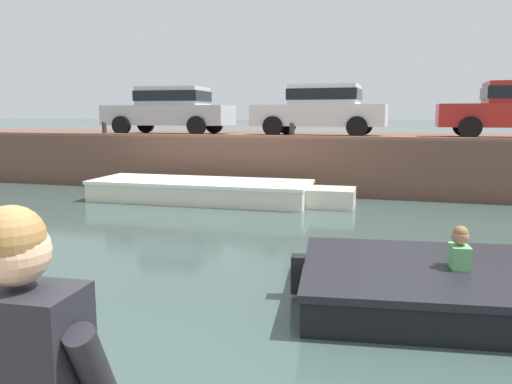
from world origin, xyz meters
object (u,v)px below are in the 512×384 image
mooring_bollard_west (104,128)px  car_leftmost_silver (171,108)px  car_left_inner_white (322,108)px  boat_moored_west_cream (211,191)px  mooring_bollard_mid (292,129)px

mooring_bollard_west → car_leftmost_silver: bearing=54.5°
car_leftmost_silver → mooring_bollard_west: (-1.34, -1.88, -0.61)m
car_leftmost_silver → car_left_inner_white: bearing=-0.1°
car_left_inner_white → mooring_bollard_west: (-6.39, -1.88, -0.61)m
boat_moored_west_cream → mooring_bollard_mid: (1.67, 1.89, 1.50)m
car_left_inner_white → mooring_bollard_west: 6.68m
car_leftmost_silver → car_left_inner_white: same height
boat_moored_west_cream → car_leftmost_silver: size_ratio=1.57×
boat_moored_west_cream → mooring_bollard_west: mooring_bollard_west is taller
mooring_bollard_west → car_left_inner_white: bearing=16.4°
mooring_bollard_west → mooring_bollard_mid: size_ratio=1.00×
car_left_inner_white → mooring_bollard_mid: 2.04m
boat_moored_west_cream → car_left_inner_white: (2.19, 3.77, 2.11)m
mooring_bollard_mid → boat_moored_west_cream: bearing=-131.5°
mooring_bollard_west → mooring_bollard_mid: (5.87, 0.00, 0.00)m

